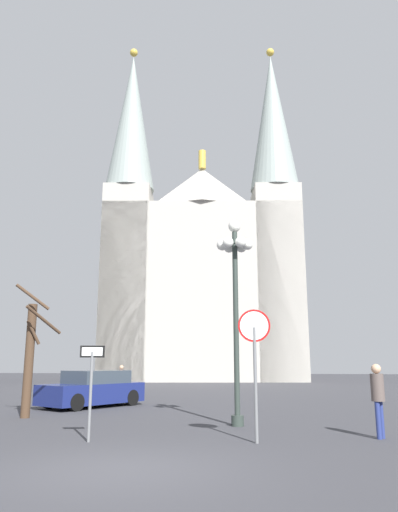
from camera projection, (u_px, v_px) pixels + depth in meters
ground_plane at (119, 470)px, 8.28m from camera, size 120.00×120.00×0.00m
cathedral at (202, 267)px, 46.92m from camera, size 19.30×12.43×33.13m
stop_sign at (255, 348)px, 11.41m from camera, size 0.77×0.12×3.05m
one_way_arrow_sign at (91, 380)px, 11.43m from camera, size 0.58×0.15×2.20m
street_lamp at (235, 280)px, 14.68m from camera, size 1.12×1.02×6.13m
bare_tree at (30, 355)px, 16.14m from camera, size 1.32×1.25×4.35m
parked_car_near_navy at (93, 390)px, 19.59m from camera, size 3.74×4.57×1.44m
pedestrian_walking at (121, 378)px, 24.43m from camera, size 0.32×0.32×1.60m
pedestrian_standing at (378, 393)px, 11.80m from camera, size 0.32×0.32×1.76m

